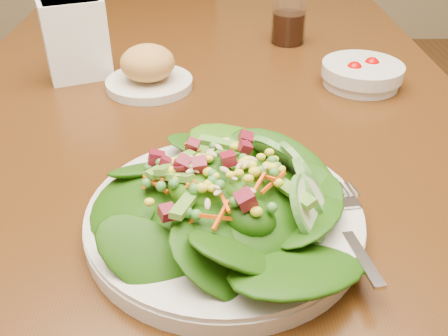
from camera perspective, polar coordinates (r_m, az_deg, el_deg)
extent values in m
cube|color=#45230B|center=(0.82, -2.09, 4.98)|extent=(0.90, 1.40, 0.04)
cylinder|color=#391E0A|center=(1.61, -15.59, 3.88)|extent=(0.07, 0.07, 0.71)
cylinder|color=#391E0A|center=(1.60, 12.59, 4.18)|extent=(0.07, 0.07, 0.71)
cube|color=#391E0A|center=(1.88, -5.31, 13.39)|extent=(0.59, 0.59, 0.04)
cylinder|color=#391E0A|center=(2.09, 2.30, 8.21)|extent=(0.04, 0.04, 0.45)
cylinder|color=#391E0A|center=(2.22, -7.76, 9.53)|extent=(0.04, 0.04, 0.45)
cylinder|color=#391E0A|center=(1.75, -1.41, 2.90)|extent=(0.04, 0.04, 0.45)
cylinder|color=#391E0A|center=(1.91, -12.80, 4.76)|extent=(0.04, 0.04, 0.45)
cylinder|color=silver|center=(0.57, 0.04, -5.89)|extent=(0.31, 0.31, 0.02)
ellipsoid|color=black|center=(0.55, 0.04, -3.20)|extent=(0.21, 0.21, 0.05)
cube|color=silver|center=(0.55, 14.00, -6.41)|extent=(0.05, 0.18, 0.01)
cylinder|color=silver|center=(0.90, -8.52, 9.54)|extent=(0.15, 0.15, 0.02)
ellipsoid|color=tan|center=(0.89, -8.73, 11.81)|extent=(0.10, 0.10, 0.06)
cylinder|color=silver|center=(0.93, 15.47, 10.28)|extent=(0.14, 0.14, 0.04)
sphere|color=#CC0200|center=(0.94, 16.50, 11.16)|extent=(0.03, 0.03, 0.03)
sphere|color=#CC0200|center=(0.91, 14.63, 10.78)|extent=(0.03, 0.03, 0.03)
cylinder|color=silver|center=(1.10, 7.47, 17.20)|extent=(0.07, 0.07, 0.13)
cylinder|color=black|center=(1.11, 7.35, 15.61)|extent=(0.07, 0.07, 0.06)
cube|color=white|center=(0.95, -16.54, 13.79)|extent=(0.12, 0.09, 0.14)
cube|color=white|center=(0.95, -16.64, 14.40)|extent=(0.10, 0.08, 0.12)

